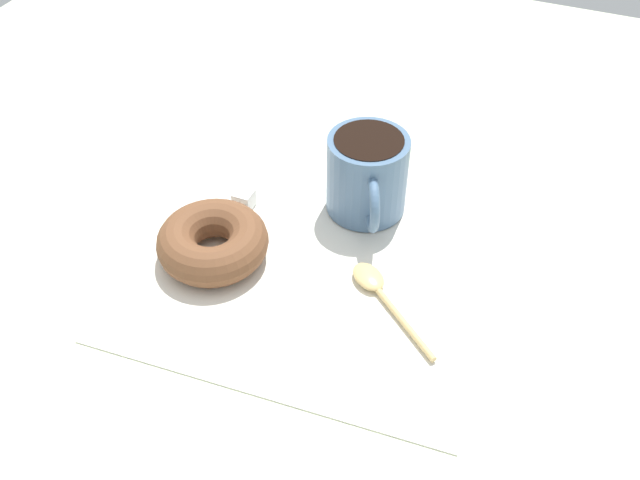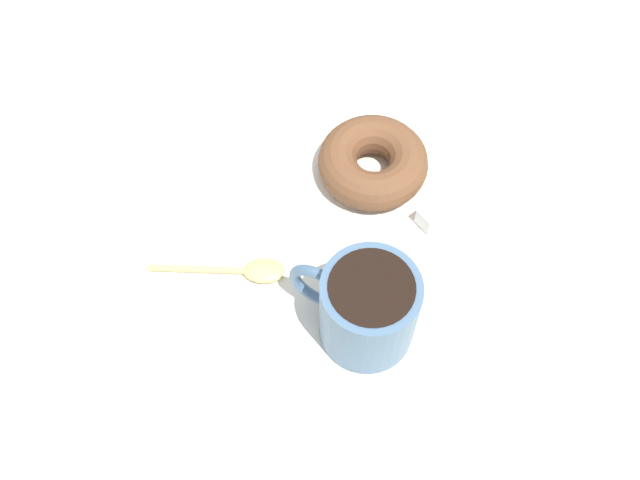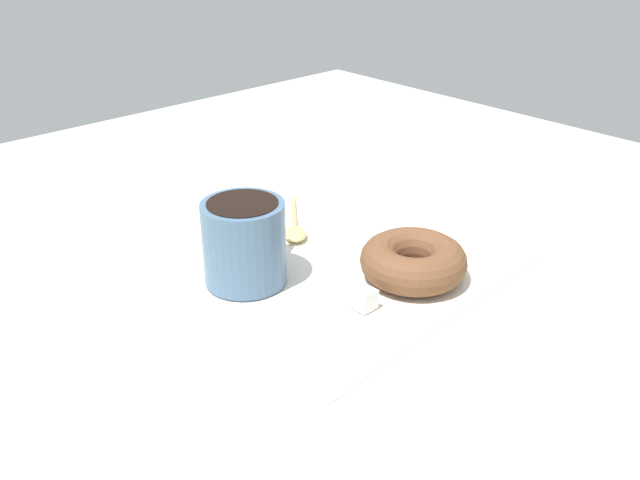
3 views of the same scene
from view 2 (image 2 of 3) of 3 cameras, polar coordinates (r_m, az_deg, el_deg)
The scene contains 6 objects.
ground_plane at distance 63.75cm, azimuth 2.06°, elevation -1.24°, with size 120.00×120.00×2.00cm, color beige.
napkin at distance 62.55cm, azimuth -0.00°, elevation -0.98°, with size 31.55×31.55×0.30cm, color white.
coffee_cup at distance 55.55cm, azimuth 3.72°, elevation -5.42°, with size 10.31×7.71×7.99cm.
donut at distance 65.59cm, azimuth 4.26°, elevation 6.24°, with size 10.10×10.10×3.61cm, color brown.
spoon at distance 61.39cm, azimuth -5.88°, elevation -2.44°, with size 8.71×10.14×0.90cm.
sugar_cube at distance 63.87cm, azimuth 8.76°, elevation 1.79°, with size 1.81×1.81×1.81cm, color white.
Camera 2 is at (23.01, -20.38, 54.85)cm, focal length 40.00 mm.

